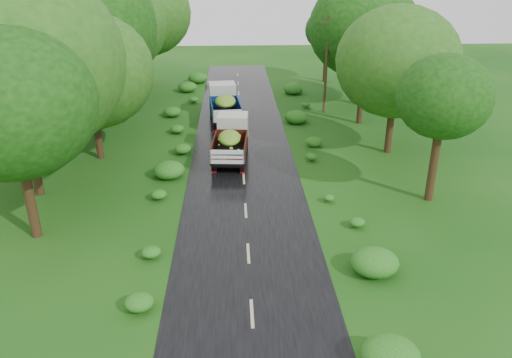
{
  "coord_description": "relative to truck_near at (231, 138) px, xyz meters",
  "views": [
    {
      "loc": [
        -0.53,
        -14.44,
        11.77
      ],
      "look_at": [
        0.53,
        8.13,
        1.7
      ],
      "focal_mm": 35.0,
      "sensor_mm": 36.0,
      "label": 1
    }
  ],
  "objects": [
    {
      "name": "truck_near",
      "position": [
        0.0,
        0.0,
        0.0
      ],
      "size": [
        2.41,
        5.77,
        2.37
      ],
      "rotation": [
        0.0,
        0.0,
        -0.08
      ],
      "color": "black",
      "rests_on": "ground"
    },
    {
      "name": "shrubs",
      "position": [
        0.71,
        -1.38,
        -0.99
      ],
      "size": [
        11.9,
        44.0,
        0.7
      ],
      "color": "#155C16",
      "rests_on": "ground"
    },
    {
      "name": "ground",
      "position": [
        0.71,
        -15.38,
        -1.34
      ],
      "size": [
        120.0,
        120.0,
        0.0
      ],
      "primitive_type": "plane",
      "color": "#10410E",
      "rests_on": "ground"
    },
    {
      "name": "trees_left",
      "position": [
        -9.76,
        6.07,
        5.35
      ],
      "size": [
        6.96,
        34.12,
        9.58
      ],
      "color": "black",
      "rests_on": "ground"
    },
    {
      "name": "utility_pole",
      "position": [
        7.65,
        9.86,
        2.63
      ],
      "size": [
        1.33,
        0.43,
        7.72
      ],
      "rotation": [
        0.0,
        0.0,
        -0.25
      ],
      "color": "#382616",
      "rests_on": "ground"
    },
    {
      "name": "road_lines",
      "position": [
        0.71,
        -9.38,
        -1.32
      ],
      "size": [
        0.12,
        69.6,
        0.0
      ],
      "color": "#BFB78C",
      "rests_on": "road"
    },
    {
      "name": "road",
      "position": [
        0.71,
        -10.38,
        -1.33
      ],
      "size": [
        6.5,
        80.0,
        0.02
      ],
      "primitive_type": "cube",
      "color": "black",
      "rests_on": "ground"
    },
    {
      "name": "truck_far",
      "position": [
        -0.53,
        8.02,
        0.1
      ],
      "size": [
        2.67,
        6.21,
        2.54
      ],
      "rotation": [
        0.0,
        0.0,
        0.09
      ],
      "color": "black",
      "rests_on": "ground"
    },
    {
      "name": "trees_right",
      "position": [
        10.44,
        7.14,
        4.47
      ],
      "size": [
        4.93,
        30.64,
        8.33
      ],
      "color": "black",
      "rests_on": "ground"
    }
  ]
}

